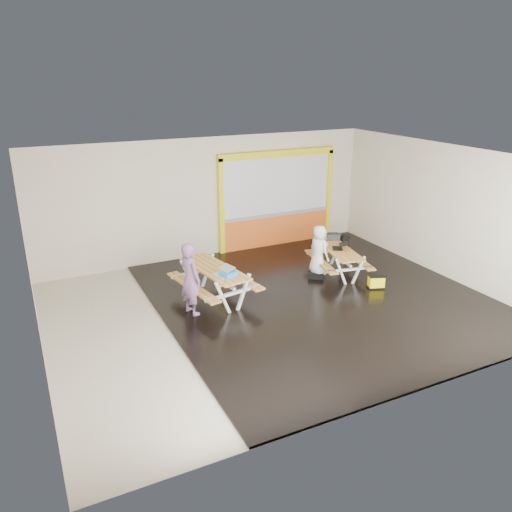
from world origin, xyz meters
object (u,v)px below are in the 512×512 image
laptop_left (223,272)px  fluke_bag (376,282)px  picnic_table_left (214,276)px  backpack (344,242)px  picnic_table_right (339,255)px  dark_case (316,275)px  person_right (319,250)px  person_left (190,279)px  blue_pouch (229,274)px  toolbox (333,237)px  laptop_right (340,247)px

laptop_left → fluke_bag: 4.01m
picnic_table_left → backpack: bearing=8.7°
picnic_table_right → dark_case: picnic_table_right is taller
person_right → dark_case: bearing=119.0°
picnic_table_right → backpack: size_ratio=4.93×
laptop_left → dark_case: 3.05m
person_left → blue_pouch: (0.87, -0.14, 0.01)m
picnic_table_right → toolbox: 0.83m
laptop_left → picnic_table_left: bearing=92.3°
picnic_table_left → person_right: person_right is taller
blue_pouch → backpack: blue_pouch is taller
laptop_left → backpack: laptop_left is taller
backpack → toolbox: bearing=159.3°
picnic_table_left → person_right: bearing=2.6°
toolbox → fluke_bag: 2.04m
picnic_table_right → backpack: bearing=45.6°
person_left → toolbox: bearing=-91.2°
person_right → toolbox: bearing=-62.3°
picnic_table_left → laptop_left: bearing=-87.7°
picnic_table_left → person_left: (-0.75, -0.47, 0.24)m
picnic_table_left → toolbox: 3.95m
laptop_right → backpack: 0.82m
person_right → backpack: size_ratio=3.17×
person_right → toolbox: 1.06m
backpack → person_left: bearing=-167.3°
toolbox → backpack: 0.37m
laptop_left → person_right: bearing=12.0°
laptop_right → dark_case: 0.98m
person_left → picnic_table_left: bearing=-74.0°
picnic_table_left → laptop_right: laptop_right is taller
person_left → toolbox: size_ratio=3.86×
dark_case → fluke_bag: (1.00, -1.24, 0.09)m
laptop_left → backpack: size_ratio=1.19×
blue_pouch → toolbox: (3.76, 1.37, -0.07)m
backpack → person_right: bearing=-156.8°
blue_pouch → dark_case: blue_pouch is taller
fluke_bag → picnic_table_right: bearing=104.7°
person_left → dark_case: (3.66, 0.53, -0.77)m
laptop_left → dark_case: bearing=10.9°
blue_pouch → laptop_right: bearing=10.8°
person_left → laptop_left: size_ratio=3.34×
picnic_table_right → laptop_right: (0.03, 0.03, 0.23)m
laptop_right → backpack: laptop_right is taller
backpack → dark_case: size_ratio=1.04×
picnic_table_right → dark_case: (-0.68, 0.03, -0.45)m
person_right → laptop_right: person_right is taller
person_left → dark_case: 3.78m
person_left → laptop_right: person_left is taller
blue_pouch → toolbox: toolbox is taller
laptop_left → dark_case: (2.89, 0.56, -0.79)m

